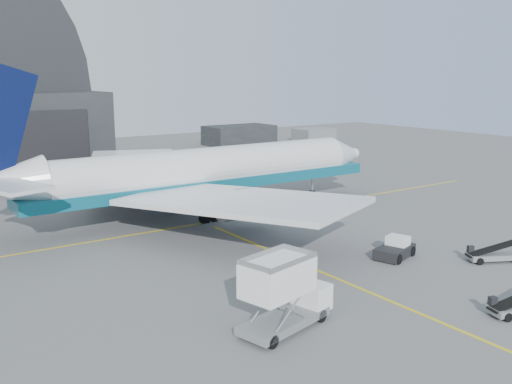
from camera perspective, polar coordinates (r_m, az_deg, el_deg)
ground at (r=41.48m, az=8.83°, el=-8.86°), size 200.00×200.00×0.00m
taxi_lines at (r=50.88m, az=-1.04°, el=-4.82°), size 80.00×42.12×0.02m
distant_bldg_a at (r=120.12m, az=-1.67°, el=4.76°), size 14.00×8.00×4.00m
distant_bldg_b at (r=127.06m, az=5.78°, el=5.08°), size 8.00×6.00×2.80m
airliner at (r=58.64m, az=-6.21°, el=1.90°), size 46.56×45.15×16.34m
catering_truck at (r=33.05m, az=2.77°, el=-10.14°), size 6.63×3.70×4.31m
pushback_tug at (r=47.41m, az=13.74°, el=-5.61°), size 4.14×3.08×1.71m
belt_loader_b at (r=48.85m, az=22.62°, el=-5.82°), size 4.39×3.15×1.70m
traffic_cone at (r=44.63m, az=-0.81°, el=-6.86°), size 0.40×0.40×0.57m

